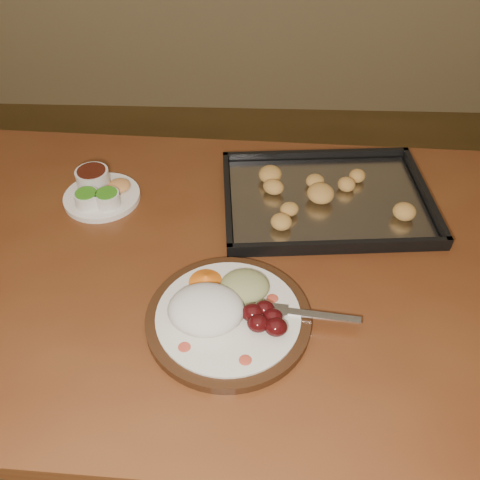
{
  "coord_description": "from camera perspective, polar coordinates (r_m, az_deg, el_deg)",
  "views": [
    {
      "loc": [
        0.31,
        -0.73,
        1.52
      ],
      "look_at": [
        0.28,
        0.08,
        0.77
      ],
      "focal_mm": 40.0,
      "sensor_mm": 36.0,
      "label": 1
    }
  ],
  "objects": [
    {
      "name": "ground",
      "position": [
        1.72,
        -10.28,
        -20.75
      ],
      "size": [
        4.0,
        4.0,
        0.0
      ],
      "primitive_type": "plane",
      "color": "brown",
      "rests_on": "ground"
    },
    {
      "name": "dining_table",
      "position": [
        1.16,
        -2.26,
        -5.53
      ],
      "size": [
        1.54,
        0.96,
        0.75
      ],
      "rotation": [
        0.0,
        0.0,
        -0.04
      ],
      "color": "brown",
      "rests_on": "ground"
    },
    {
      "name": "condiment_saucer",
      "position": [
        1.27,
        -14.78,
        5.06
      ],
      "size": [
        0.17,
        0.17,
        0.06
      ],
      "rotation": [
        0.0,
        0.0,
        0.36
      ],
      "color": "white",
      "rests_on": "dining_table"
    },
    {
      "name": "dinner_plate",
      "position": [
        0.97,
        -1.61,
        -7.67
      ],
      "size": [
        0.39,
        0.3,
        0.07
      ],
      "rotation": [
        0.0,
        0.0,
        -0.05
      ],
      "color": "#311B0D",
      "rests_on": "dining_table"
    },
    {
      "name": "baking_tray",
      "position": [
        1.24,
        9.2,
        4.49
      ],
      "size": [
        0.49,
        0.38,
        0.05
      ],
      "rotation": [
        0.0,
        0.0,
        0.08
      ],
      "color": "black",
      "rests_on": "dining_table"
    }
  ]
}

